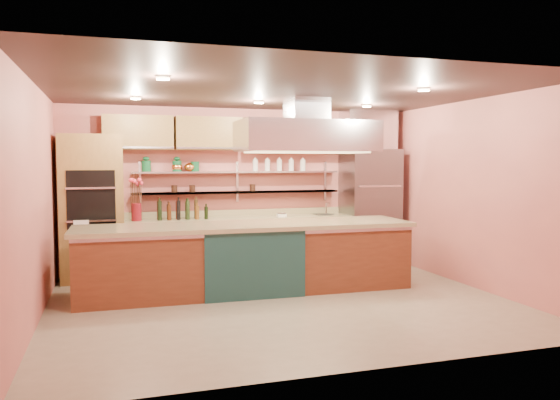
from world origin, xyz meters
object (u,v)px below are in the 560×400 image
object	(u,v)px
flower_vase	(136,212)
copper_kettle	(190,167)
kitchen_scale	(281,214)
green_canister	(195,167)
island	(247,258)
refrigerator	(370,207)

from	to	relation	value
flower_vase	copper_kettle	bearing A→B (deg)	13.89
kitchen_scale	green_canister	world-z (taller)	green_canister
flower_vase	copper_kettle	size ratio (longest dim) A/B	1.56
copper_kettle	green_canister	xyz separation A→B (m)	(0.09, 0.00, 0.01)
island	green_canister	bearing A→B (deg)	108.10
kitchen_scale	green_canister	bearing A→B (deg)	-167.87
copper_kettle	green_canister	distance (m)	0.09
refrigerator	kitchen_scale	distance (m)	1.69
copper_kettle	kitchen_scale	bearing A→B (deg)	-8.08
island	refrigerator	bearing A→B (deg)	28.65
island	flower_vase	bearing A→B (deg)	137.45
copper_kettle	island	bearing A→B (deg)	-69.91
island	green_canister	world-z (taller)	green_canister
refrigerator	green_canister	xyz separation A→B (m)	(-3.15, 0.23, 0.75)
green_canister	kitchen_scale	bearing A→B (deg)	-8.57
flower_vase	kitchen_scale	bearing A→B (deg)	0.00
island	green_canister	size ratio (longest dim) A/B	28.80
refrigerator	copper_kettle	world-z (taller)	refrigerator
island	copper_kettle	xyz separation A→B (m)	(-0.59, 1.62, 1.29)
flower_vase	copper_kettle	xyz separation A→B (m)	(0.89, 0.22, 0.72)
refrigerator	copper_kettle	size ratio (longest dim) A/B	11.53
kitchen_scale	island	bearing A→B (deg)	-103.54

